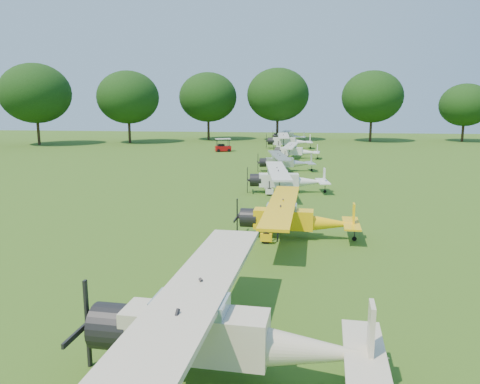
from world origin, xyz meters
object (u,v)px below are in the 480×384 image
at_px(aircraft_5, 295,150).
at_px(aircraft_7, 288,135).
at_px(aircraft_3, 285,178).
at_px(aircraft_2, 293,216).
at_px(aircraft_6, 288,140).
at_px(aircraft_1, 218,328).
at_px(aircraft_4, 284,161).
at_px(golf_cart, 223,147).

xyz_separation_m(aircraft_5, aircraft_7, (-1.43, 25.53, 0.04)).
height_order(aircraft_3, aircraft_7, aircraft_3).
xyz_separation_m(aircraft_2, aircraft_6, (-1.38, 47.32, 0.13)).
height_order(aircraft_1, aircraft_4, aircraft_1).
xyz_separation_m(aircraft_1, aircraft_3, (0.91, 24.90, -0.24)).
bearing_deg(aircraft_2, golf_cart, 106.17).
xyz_separation_m(aircraft_2, golf_cart, (-10.34, 41.71, -0.54)).
distance_m(aircraft_4, aircraft_5, 11.18).
distance_m(aircraft_4, golf_cart, 20.31).
relative_size(aircraft_3, aircraft_5, 1.10).
height_order(aircraft_2, aircraft_5, aircraft_2).
distance_m(aircraft_1, aircraft_3, 24.91).
bearing_deg(golf_cart, aircraft_5, -54.42).
bearing_deg(aircraft_5, aircraft_3, -86.83).
bearing_deg(aircraft_4, aircraft_1, -100.74).
bearing_deg(aircraft_1, aircraft_7, 93.36).
xyz_separation_m(aircraft_5, golf_cart, (-10.14, 6.98, -0.44)).
bearing_deg(aircraft_5, aircraft_7, 97.82).
distance_m(aircraft_1, aircraft_6, 60.04).
xyz_separation_m(aircraft_4, golf_cart, (-9.16, 18.12, -0.45)).
bearing_deg(aircraft_2, aircraft_6, 93.93).
bearing_deg(aircraft_7, aircraft_5, -81.55).
distance_m(aircraft_6, aircraft_7, 12.93).
xyz_separation_m(aircraft_4, aircraft_7, (-0.45, 36.67, 0.03)).
relative_size(aircraft_3, golf_cart, 4.14).
distance_m(aircraft_3, aircraft_4, 11.41).
bearing_deg(aircraft_6, aircraft_7, 88.45).
xyz_separation_m(aircraft_1, aircraft_5, (1.48, 47.44, -0.34)).
distance_m(aircraft_3, aircraft_5, 22.55).
distance_m(aircraft_1, golf_cart, 55.11).
xyz_separation_m(aircraft_6, aircraft_7, (-0.25, 12.93, -0.19)).
bearing_deg(golf_cart, aircraft_7, 44.97).
height_order(aircraft_4, aircraft_5, aircraft_4).
height_order(aircraft_7, golf_cart, aircraft_7).
bearing_deg(aircraft_5, aircraft_1, -87.18).
height_order(aircraft_5, aircraft_6, aircraft_6).
bearing_deg(aircraft_4, aircraft_3, -97.85).
height_order(aircraft_2, golf_cart, aircraft_2).
relative_size(aircraft_2, aircraft_5, 1.09).
bearing_deg(golf_cart, aircraft_6, 12.21).
bearing_deg(aircraft_2, aircraft_3, 95.83).
relative_size(aircraft_6, golf_cart, 4.59).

